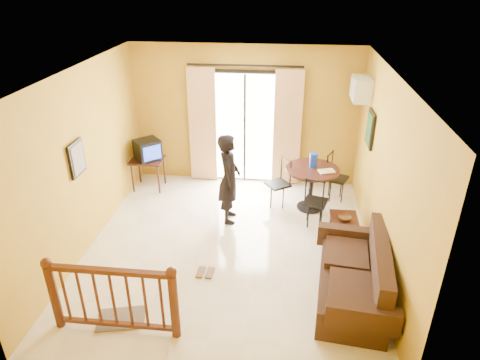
# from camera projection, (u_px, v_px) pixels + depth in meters

# --- Properties ---
(ground) EXTENTS (5.00, 5.00, 0.00)m
(ground) POSITION_uv_depth(u_px,v_px,m) (229.00, 247.00, 6.93)
(ground) COLOR beige
(ground) RESTS_ON ground
(room_shell) EXTENTS (5.00, 5.00, 5.00)m
(room_shell) POSITION_uv_depth(u_px,v_px,m) (228.00, 150.00, 6.16)
(room_shell) COLOR white
(room_shell) RESTS_ON ground
(balcony_door) EXTENTS (2.25, 0.14, 2.46)m
(balcony_door) POSITION_uv_depth(u_px,v_px,m) (245.00, 127.00, 8.56)
(balcony_door) COLOR black
(balcony_door) RESTS_ON ground
(tv_table) EXTENTS (0.64, 0.53, 0.64)m
(tv_table) POSITION_uv_depth(u_px,v_px,m) (148.00, 163.00, 8.55)
(tv_table) COLOR black
(tv_table) RESTS_ON ground
(television) EXTENTS (0.61, 0.61, 0.41)m
(television) POSITION_uv_depth(u_px,v_px,m) (148.00, 150.00, 8.42)
(television) COLOR black
(television) RESTS_ON tv_table
(picture_left) EXTENTS (0.05, 0.42, 0.52)m
(picture_left) POSITION_uv_depth(u_px,v_px,m) (77.00, 158.00, 6.27)
(picture_left) COLOR black
(picture_left) RESTS_ON room_shell
(dining_table) EXTENTS (0.98, 0.98, 0.81)m
(dining_table) POSITION_uv_depth(u_px,v_px,m) (312.00, 177.00, 7.78)
(dining_table) COLOR black
(dining_table) RESTS_ON ground
(water_jug) EXTENTS (0.14, 0.14, 0.26)m
(water_jug) POSITION_uv_depth(u_px,v_px,m) (313.00, 160.00, 7.71)
(water_jug) COLOR #1635D2
(water_jug) RESTS_ON dining_table
(serving_tray) EXTENTS (0.32, 0.25, 0.02)m
(serving_tray) POSITION_uv_depth(u_px,v_px,m) (327.00, 171.00, 7.58)
(serving_tray) COLOR #F3E3CF
(serving_tray) RESTS_ON dining_table
(dining_chairs) EXTENTS (1.66, 1.47, 0.95)m
(dining_chairs) POSITION_uv_depth(u_px,v_px,m) (308.00, 209.00, 8.02)
(dining_chairs) COLOR black
(dining_chairs) RESTS_ON ground
(air_conditioner) EXTENTS (0.31, 0.60, 0.40)m
(air_conditioner) POSITION_uv_depth(u_px,v_px,m) (361.00, 89.00, 7.49)
(air_conditioner) COLOR white
(air_conditioner) RESTS_ON room_shell
(botanical_print) EXTENTS (0.05, 0.50, 0.60)m
(botanical_print) POSITION_uv_depth(u_px,v_px,m) (370.00, 129.00, 7.12)
(botanical_print) COLOR black
(botanical_print) RESTS_ON room_shell
(coffee_table) EXTENTS (0.44, 0.80, 0.36)m
(coffee_table) POSITION_uv_depth(u_px,v_px,m) (344.00, 228.00, 7.00)
(coffee_table) COLOR black
(coffee_table) RESTS_ON ground
(bowl) EXTENTS (0.26, 0.26, 0.07)m
(bowl) POSITION_uv_depth(u_px,v_px,m) (345.00, 218.00, 6.99)
(bowl) COLOR brown
(bowl) RESTS_ON coffee_table
(sofa) EXTENTS (1.03, 1.93, 0.88)m
(sofa) POSITION_uv_depth(u_px,v_px,m) (357.00, 279.00, 5.71)
(sofa) COLOR #331D13
(sofa) RESTS_ON ground
(standing_person) EXTENTS (0.45, 0.63, 1.61)m
(standing_person) POSITION_uv_depth(u_px,v_px,m) (229.00, 179.00, 7.34)
(standing_person) COLOR black
(standing_person) RESTS_ON ground
(stair_balustrade) EXTENTS (1.63, 0.13, 1.04)m
(stair_balustrade) POSITION_uv_depth(u_px,v_px,m) (112.00, 295.00, 5.10)
(stair_balustrade) COLOR #471E0F
(stair_balustrade) RESTS_ON ground
(doormat) EXTENTS (0.68, 0.53, 0.02)m
(doormat) POSITION_uv_depth(u_px,v_px,m) (121.00, 319.00, 5.51)
(doormat) COLOR #60554D
(doormat) RESTS_ON ground
(sandals) EXTENTS (0.25, 0.25, 0.03)m
(sandals) POSITION_uv_depth(u_px,v_px,m) (205.00, 272.00, 6.33)
(sandals) COLOR brown
(sandals) RESTS_ON ground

